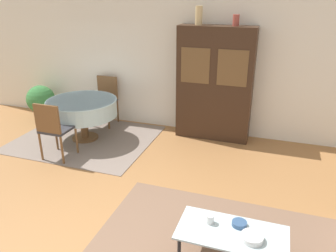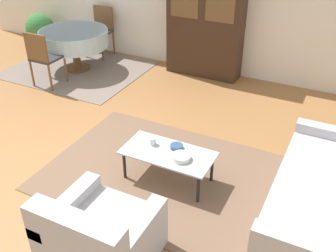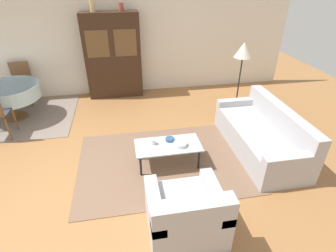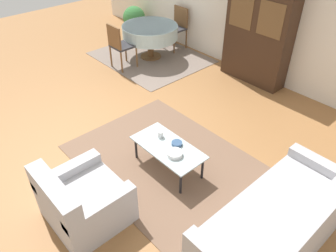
{
  "view_description": "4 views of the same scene",
  "coord_description": "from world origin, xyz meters",
  "px_view_note": "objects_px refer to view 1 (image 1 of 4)",
  "views": [
    {
      "loc": [
        1.45,
        -2.3,
        2.55
      ],
      "look_at": [
        0.2,
        1.4,
        0.95
      ],
      "focal_mm": 35.0,
      "sensor_mm": 36.0,
      "label": 1
    },
    {
      "loc": [
        2.88,
        -2.98,
        3.0
      ],
      "look_at": [
        1.23,
        0.31,
        0.75
      ],
      "focal_mm": 42.0,
      "sensor_mm": 36.0,
      "label": 2
    },
    {
      "loc": [
        0.61,
        -3.12,
        2.82
      ],
      "look_at": [
        1.23,
        0.31,
        0.75
      ],
      "focal_mm": 28.0,
      "sensor_mm": 36.0,
      "label": 3
    },
    {
      "loc": [
        3.78,
        -1.99,
        3.32
      ],
      "look_at": [
        1.23,
        0.31,
        0.75
      ],
      "focal_mm": 35.0,
      "sensor_mm": 36.0,
      "label": 4
    }
  ],
  "objects_px": {
    "display_cabinet": "(215,84)",
    "cup": "(210,219)",
    "vase_tall": "(199,15)",
    "bowl": "(252,238)",
    "vase_short": "(236,20)",
    "bowl_small": "(239,224)",
    "dining_chair_far": "(105,97)",
    "dining_table": "(82,108)",
    "dining_chair_near": "(53,127)",
    "potted_plant": "(41,100)",
    "coffee_table": "(232,235)"
  },
  "relations": [
    {
      "from": "coffee_table",
      "to": "dining_chair_far",
      "type": "xyz_separation_m",
      "value": [
        -3.04,
        3.04,
        0.21
      ]
    },
    {
      "from": "display_cabinet",
      "to": "cup",
      "type": "distance_m",
      "value": 3.12
    },
    {
      "from": "cup",
      "to": "potted_plant",
      "type": "bearing_deg",
      "value": 146.87
    },
    {
      "from": "vase_short",
      "to": "dining_table",
      "type": "bearing_deg",
      "value": -160.78
    },
    {
      "from": "dining_table",
      "to": "cup",
      "type": "xyz_separation_m",
      "value": [
        2.8,
        -2.13,
        -0.17
      ]
    },
    {
      "from": "bowl",
      "to": "dining_chair_far",
      "type": "bearing_deg",
      "value": 136.23
    },
    {
      "from": "vase_short",
      "to": "cup",
      "type": "bearing_deg",
      "value": -84.61
    },
    {
      "from": "dining_chair_far",
      "to": "potted_plant",
      "type": "height_order",
      "value": "dining_chair_far"
    },
    {
      "from": "dining_chair_near",
      "to": "coffee_table",
      "type": "bearing_deg",
      "value": -24.0
    },
    {
      "from": "display_cabinet",
      "to": "dining_chair_far",
      "type": "distance_m",
      "value": 2.27
    },
    {
      "from": "bowl_small",
      "to": "vase_tall",
      "type": "distance_m",
      "value": 3.65
    },
    {
      "from": "dining_table",
      "to": "bowl",
      "type": "distance_m",
      "value": 3.94
    },
    {
      "from": "display_cabinet",
      "to": "vase_short",
      "type": "bearing_deg",
      "value": 0.18
    },
    {
      "from": "dining_chair_far",
      "to": "bowl",
      "type": "relative_size",
      "value": 4.55
    },
    {
      "from": "bowl",
      "to": "dining_table",
      "type": "bearing_deg",
      "value": 145.14
    },
    {
      "from": "display_cabinet",
      "to": "dining_chair_far",
      "type": "bearing_deg",
      "value": -179.13
    },
    {
      "from": "dining_chair_far",
      "to": "bowl",
      "type": "distance_m",
      "value": 4.47
    },
    {
      "from": "dining_chair_far",
      "to": "vase_tall",
      "type": "xyz_separation_m",
      "value": [
        1.89,
        0.03,
        1.62
      ]
    },
    {
      "from": "display_cabinet",
      "to": "bowl_small",
      "type": "relative_size",
      "value": 13.7
    },
    {
      "from": "dining_table",
      "to": "vase_short",
      "type": "height_order",
      "value": "vase_short"
    },
    {
      "from": "display_cabinet",
      "to": "dining_chair_far",
      "type": "xyz_separation_m",
      "value": [
        -2.23,
        -0.03,
        -0.45
      ]
    },
    {
      "from": "dining_table",
      "to": "dining_chair_near",
      "type": "distance_m",
      "value": 0.84
    },
    {
      "from": "dining_chair_far",
      "to": "cup",
      "type": "xyz_separation_m",
      "value": [
        2.8,
        -2.98,
        -0.12
      ]
    },
    {
      "from": "display_cabinet",
      "to": "dining_table",
      "type": "xyz_separation_m",
      "value": [
        -2.23,
        -0.88,
        -0.41
      ]
    },
    {
      "from": "dining_chair_near",
      "to": "bowl_small",
      "type": "xyz_separation_m",
      "value": [
        3.09,
        -1.24,
        -0.15
      ]
    },
    {
      "from": "dining_chair_far",
      "to": "vase_short",
      "type": "xyz_separation_m",
      "value": [
        2.52,
        0.03,
        1.56
      ]
    },
    {
      "from": "vase_tall",
      "to": "bowl",
      "type": "bearing_deg",
      "value": -66.86
    },
    {
      "from": "dining_chair_far",
      "to": "vase_tall",
      "type": "height_order",
      "value": "vase_tall"
    },
    {
      "from": "dining_chair_far",
      "to": "cup",
      "type": "distance_m",
      "value": 4.09
    },
    {
      "from": "cup",
      "to": "bowl",
      "type": "bearing_deg",
      "value": -15.37
    },
    {
      "from": "vase_tall",
      "to": "potted_plant",
      "type": "bearing_deg",
      "value": -175.92
    },
    {
      "from": "dining_chair_far",
      "to": "bowl_small",
      "type": "height_order",
      "value": "dining_chair_far"
    },
    {
      "from": "bowl",
      "to": "bowl_small",
      "type": "relative_size",
      "value": 1.43
    },
    {
      "from": "dining_chair_near",
      "to": "potted_plant",
      "type": "relative_size",
      "value": 1.32
    },
    {
      "from": "coffee_table",
      "to": "potted_plant",
      "type": "xyz_separation_m",
      "value": [
        -4.48,
        2.84,
        0.06
      ]
    },
    {
      "from": "dining_table",
      "to": "dining_chair_near",
      "type": "xyz_separation_m",
      "value": [
        0.0,
        -0.84,
        -0.04
      ]
    },
    {
      "from": "coffee_table",
      "to": "bowl_small",
      "type": "height_order",
      "value": "bowl_small"
    },
    {
      "from": "dining_table",
      "to": "bowl_small",
      "type": "distance_m",
      "value": 3.73
    },
    {
      "from": "dining_table",
      "to": "bowl_small",
      "type": "bearing_deg",
      "value": -33.93
    },
    {
      "from": "bowl",
      "to": "vase_short",
      "type": "relative_size",
      "value": 1.15
    },
    {
      "from": "dining_chair_near",
      "to": "potted_plant",
      "type": "distance_m",
      "value": 2.08
    },
    {
      "from": "bowl_small",
      "to": "potted_plant",
      "type": "xyz_separation_m",
      "value": [
        -4.54,
        2.72,
        -0.0
      ]
    },
    {
      "from": "cup",
      "to": "potted_plant",
      "type": "distance_m",
      "value": 5.07
    },
    {
      "from": "vase_short",
      "to": "dining_chair_far",
      "type": "bearing_deg",
      "value": -179.21
    },
    {
      "from": "vase_short",
      "to": "bowl_small",
      "type": "bearing_deg",
      "value": -79.08
    },
    {
      "from": "bowl_small",
      "to": "potted_plant",
      "type": "bearing_deg",
      "value": 149.05
    },
    {
      "from": "coffee_table",
      "to": "cup",
      "type": "height_order",
      "value": "cup"
    },
    {
      "from": "bowl_small",
      "to": "display_cabinet",
      "type": "bearing_deg",
      "value": 106.3
    },
    {
      "from": "potted_plant",
      "to": "vase_short",
      "type": "bearing_deg",
      "value": 3.43
    },
    {
      "from": "bowl",
      "to": "bowl_small",
      "type": "bearing_deg",
      "value": 129.11
    }
  ]
}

